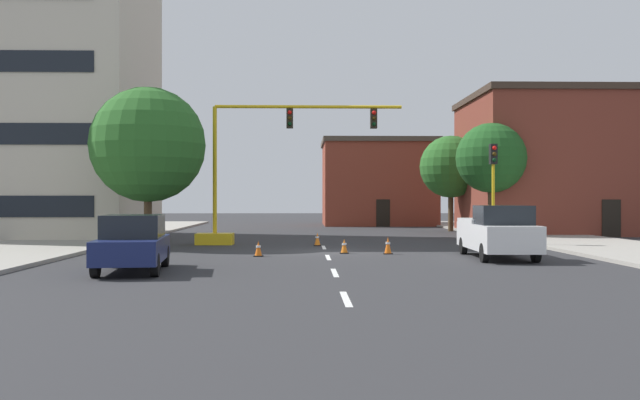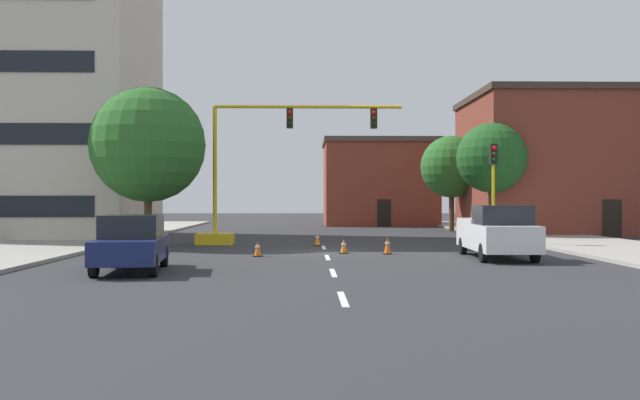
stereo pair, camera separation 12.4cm
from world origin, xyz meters
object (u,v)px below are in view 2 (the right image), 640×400
at_px(tree_left_near, 148,145).
at_px(traffic_cone_roadside_b, 317,239).
at_px(pickup_truck_white, 497,232).
at_px(traffic_cone_roadside_d, 258,249).
at_px(tree_right_mid, 492,158).
at_px(traffic_cone_roadside_c, 387,246).
at_px(tree_right_far, 452,167).
at_px(sedan_navy_near_left, 132,243).
at_px(traffic_signal_gantry, 242,197).
at_px(traffic_light_pole_right, 493,171).
at_px(traffic_cone_roadside_a, 344,246).

height_order(tree_left_near, traffic_cone_roadside_b, tree_left_near).
distance_m(pickup_truck_white, traffic_cone_roadside_d, 9.11).
distance_m(tree_right_mid, traffic_cone_roadside_b, 13.18).
bearing_deg(traffic_cone_roadside_c, traffic_cone_roadside_d, -168.60).
xyz_separation_m(tree_right_mid, traffic_cone_roadside_b, (-10.24, -7.12, -4.28)).
xyz_separation_m(tree_right_far, sedan_navy_near_left, (-15.40, -26.43, -3.56)).
bearing_deg(traffic_signal_gantry, traffic_cone_roadside_d, -80.18).
height_order(tree_right_far, traffic_cone_roadside_d, tree_right_far).
xyz_separation_m(traffic_signal_gantry, traffic_cone_roadside_b, (3.65, -1.10, -1.99)).
relative_size(traffic_light_pole_right, traffic_cone_roadside_b, 7.50).
distance_m(traffic_light_pole_right, sedan_navy_near_left, 18.02).
xyz_separation_m(traffic_light_pole_right, pickup_truck_white, (-1.60, -6.38, -2.55)).
relative_size(traffic_light_pole_right, traffic_cone_roadside_c, 6.89).
height_order(pickup_truck_white, traffic_cone_roadside_c, pickup_truck_white).
xyz_separation_m(pickup_truck_white, traffic_cone_roadside_d, (-9.03, 1.02, -0.68)).
bearing_deg(traffic_cone_roadside_d, traffic_light_pole_right, 26.73).
relative_size(traffic_light_pole_right, tree_right_far, 0.73).
bearing_deg(traffic_cone_roadside_c, tree_left_near, 157.76).
relative_size(traffic_light_pole_right, tree_right_mid, 0.72).
bearing_deg(traffic_signal_gantry, tree_left_near, -156.73).
relative_size(traffic_light_pole_right, traffic_cone_roadside_a, 8.05).
distance_m(tree_right_mid, sedan_navy_near_left, 25.00).
height_order(sedan_navy_near_left, traffic_cone_roadside_b, sedan_navy_near_left).
bearing_deg(tree_right_mid, traffic_cone_roadside_d, -133.79).
xyz_separation_m(tree_left_near, tree_right_mid, (18.08, 7.82, -0.13)).
bearing_deg(traffic_cone_roadside_b, traffic_cone_roadside_a, -77.90).
height_order(sedan_navy_near_left, traffic_cone_roadside_a, sedan_navy_near_left).
bearing_deg(traffic_light_pole_right, traffic_cone_roadside_b, 174.96).
bearing_deg(tree_right_mid, traffic_signal_gantry, -156.58).
distance_m(tree_left_near, traffic_cone_roadside_b, 9.03).
distance_m(traffic_light_pole_right, tree_right_mid, 8.17).
relative_size(tree_left_near, traffic_cone_roadside_a, 12.40).
xyz_separation_m(traffic_signal_gantry, traffic_cone_roadside_c, (6.40, -6.14, -1.96)).
relative_size(tree_left_near, traffic_cone_roadside_d, 12.40).
distance_m(tree_left_near, traffic_cone_roadside_a, 10.66).
relative_size(tree_right_mid, traffic_cone_roadside_b, 10.39).
bearing_deg(pickup_truck_white, traffic_signal_gantry, 141.40).
relative_size(pickup_truck_white, traffic_cone_roadside_d, 9.15).
bearing_deg(tree_right_far, traffic_signal_gantry, -133.87).
relative_size(traffic_cone_roadside_b, traffic_cone_roadside_c, 0.92).
distance_m(tree_left_near, traffic_cone_roadside_d, 8.84).
bearing_deg(traffic_light_pole_right, tree_right_mid, 75.53).
height_order(tree_left_near, pickup_truck_white, tree_left_near).
relative_size(traffic_cone_roadside_a, traffic_cone_roadside_b, 0.93).
relative_size(traffic_signal_gantry, pickup_truck_white, 1.84).
xyz_separation_m(traffic_signal_gantry, tree_right_far, (13.17, 13.70, 2.14)).
bearing_deg(traffic_cone_roadside_d, pickup_truck_white, -6.47).
relative_size(tree_right_far, traffic_cone_roadside_c, 9.48).
height_order(tree_right_mid, pickup_truck_white, tree_right_mid).
xyz_separation_m(traffic_light_pole_right, tree_left_near, (-16.06, 0.02, 1.20)).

